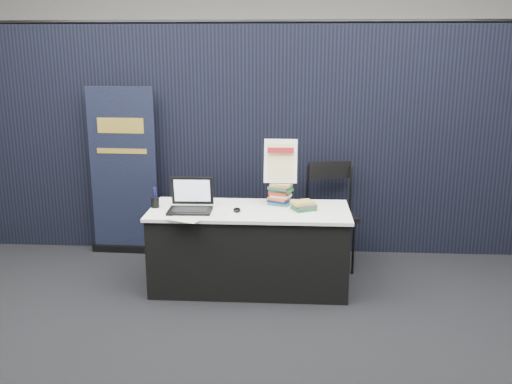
% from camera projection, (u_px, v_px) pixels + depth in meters
% --- Properties ---
extents(floor, '(8.00, 8.00, 0.00)m').
position_uv_depth(floor, '(245.00, 313.00, 4.79)').
color(floor, black).
rests_on(floor, ground).
extents(wall_back, '(8.00, 0.02, 3.50)m').
position_uv_depth(wall_back, '(267.00, 77.00, 8.23)').
color(wall_back, silver).
rests_on(wall_back, floor).
extents(drape_partition, '(6.00, 0.08, 2.40)m').
position_uv_depth(drape_partition, '(257.00, 141.00, 6.04)').
color(drape_partition, black).
rests_on(drape_partition, floor).
extents(display_table, '(1.80, 0.75, 0.75)m').
position_uv_depth(display_table, '(250.00, 248.00, 5.23)').
color(display_table, black).
rests_on(display_table, floor).
extents(laptop, '(0.39, 0.31, 0.29)m').
position_uv_depth(laptop, '(191.00, 203.00, 5.08)').
color(laptop, black).
rests_on(laptop, display_table).
extents(mouse, '(0.08, 0.11, 0.03)m').
position_uv_depth(mouse, '(237.00, 210.00, 5.06)').
color(mouse, black).
rests_on(mouse, display_table).
extents(brochure_left, '(0.35, 0.28, 0.00)m').
position_uv_depth(brochure_left, '(189.00, 210.00, 5.09)').
color(brochure_left, white).
rests_on(brochure_left, display_table).
extents(brochure_mid, '(0.33, 0.28, 0.00)m').
position_uv_depth(brochure_mid, '(186.00, 219.00, 4.84)').
color(brochure_mid, silver).
rests_on(brochure_mid, display_table).
extents(brochure_right, '(0.33, 0.25, 0.00)m').
position_uv_depth(brochure_right, '(209.00, 215.00, 4.95)').
color(brochure_right, silver).
rests_on(brochure_right, display_table).
extents(pen_cup, '(0.10, 0.10, 0.10)m').
position_uv_depth(pen_cup, '(155.00, 202.00, 5.18)').
color(pen_cup, black).
rests_on(pen_cup, display_table).
extents(book_stack_tall, '(0.23, 0.20, 0.20)m').
position_uv_depth(book_stack_tall, '(280.00, 194.00, 5.26)').
color(book_stack_tall, '#1D6F6D').
rests_on(book_stack_tall, display_table).
extents(book_stack_short, '(0.24, 0.22, 0.08)m').
position_uv_depth(book_stack_short, '(303.00, 206.00, 5.09)').
color(book_stack_short, '#1C692C').
rests_on(book_stack_short, display_table).
extents(info_sign, '(0.30, 0.15, 0.41)m').
position_uv_depth(info_sign, '(281.00, 162.00, 5.21)').
color(info_sign, black).
rests_on(info_sign, book_stack_tall).
extents(pullup_banner, '(0.76, 0.13, 1.78)m').
position_uv_depth(pullup_banner, '(124.00, 181.00, 6.05)').
color(pullup_banner, black).
rests_on(pullup_banner, floor).
extents(stacking_chair, '(0.58, 0.58, 1.04)m').
position_uv_depth(stacking_chair, '(330.00, 210.00, 5.75)').
color(stacking_chair, black).
rests_on(stacking_chair, floor).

